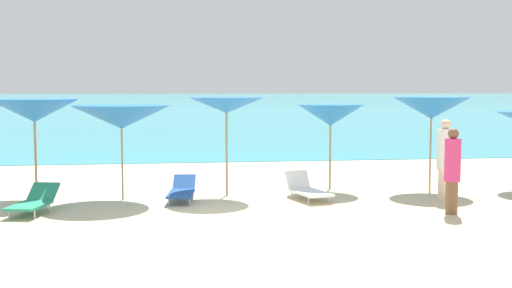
{
  "coord_description": "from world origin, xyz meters",
  "views": [
    {
      "loc": [
        -1.58,
        -11.7,
        2.55
      ],
      "look_at": [
        0.57,
        3.88,
        1.2
      ],
      "focal_mm": 44.0,
      "sensor_mm": 36.0,
      "label": 1
    }
  ],
  "objects_px": {
    "umbrella_5": "(331,115)",
    "beachgoer_2": "(452,169)",
    "umbrella_2": "(34,111)",
    "lounge_chair_1": "(307,189)",
    "lounge_chair_5": "(34,201)",
    "umbrella_4": "(227,106)",
    "lounge_chair_7": "(182,190)",
    "umbrella_3": "(121,117)",
    "umbrella_6": "(431,108)",
    "beachgoer_3": "(445,158)"
  },
  "relations": [
    {
      "from": "umbrella_5",
      "to": "beachgoer_2",
      "type": "bearing_deg",
      "value": -64.47
    },
    {
      "from": "umbrella_2",
      "to": "lounge_chair_1",
      "type": "relative_size",
      "value": 1.51
    },
    {
      "from": "lounge_chair_5",
      "to": "beachgoer_2",
      "type": "distance_m",
      "value": 8.69
    },
    {
      "from": "umbrella_4",
      "to": "lounge_chair_7",
      "type": "height_order",
      "value": "umbrella_4"
    },
    {
      "from": "umbrella_3",
      "to": "umbrella_5",
      "type": "bearing_deg",
      "value": 9.37
    },
    {
      "from": "umbrella_4",
      "to": "lounge_chair_5",
      "type": "distance_m",
      "value": 4.88
    },
    {
      "from": "umbrella_4",
      "to": "lounge_chair_1",
      "type": "relative_size",
      "value": 1.54
    },
    {
      "from": "umbrella_2",
      "to": "lounge_chair_7",
      "type": "xyz_separation_m",
      "value": [
        3.41,
        -0.85,
        -1.82
      ]
    },
    {
      "from": "umbrella_3",
      "to": "umbrella_6",
      "type": "height_order",
      "value": "umbrella_6"
    },
    {
      "from": "umbrella_3",
      "to": "umbrella_6",
      "type": "relative_size",
      "value": 0.98
    },
    {
      "from": "umbrella_2",
      "to": "beachgoer_2",
      "type": "bearing_deg",
      "value": -19.6
    },
    {
      "from": "umbrella_2",
      "to": "umbrella_3",
      "type": "distance_m",
      "value": 2.12
    },
    {
      "from": "umbrella_4",
      "to": "umbrella_5",
      "type": "distance_m",
      "value": 2.82
    },
    {
      "from": "umbrella_2",
      "to": "beachgoer_3",
      "type": "bearing_deg",
      "value": -9.86
    },
    {
      "from": "umbrella_6",
      "to": "lounge_chair_5",
      "type": "distance_m",
      "value": 9.69
    },
    {
      "from": "umbrella_5",
      "to": "umbrella_4",
      "type": "bearing_deg",
      "value": -166.76
    },
    {
      "from": "lounge_chair_7",
      "to": "beachgoer_2",
      "type": "relative_size",
      "value": 0.94
    },
    {
      "from": "beachgoer_3",
      "to": "umbrella_6",
      "type": "bearing_deg",
      "value": 146.04
    },
    {
      "from": "umbrella_3",
      "to": "umbrella_6",
      "type": "xyz_separation_m",
      "value": [
        7.65,
        0.29,
        0.17
      ]
    },
    {
      "from": "umbrella_5",
      "to": "lounge_chair_5",
      "type": "height_order",
      "value": "umbrella_5"
    },
    {
      "from": "umbrella_3",
      "to": "umbrella_5",
      "type": "relative_size",
      "value": 1.06
    },
    {
      "from": "umbrella_6",
      "to": "lounge_chair_1",
      "type": "xyz_separation_m",
      "value": [
        -3.37,
        -0.84,
        -1.86
      ]
    },
    {
      "from": "umbrella_2",
      "to": "umbrella_4",
      "type": "bearing_deg",
      "value": -3.96
    },
    {
      "from": "umbrella_4",
      "to": "beachgoer_2",
      "type": "xyz_separation_m",
      "value": [
        4.4,
        -2.86,
        -1.24
      ]
    },
    {
      "from": "umbrella_5",
      "to": "umbrella_6",
      "type": "bearing_deg",
      "value": -12.97
    },
    {
      "from": "umbrella_5",
      "to": "beachgoer_2",
      "type": "height_order",
      "value": "umbrella_5"
    },
    {
      "from": "umbrella_4",
      "to": "lounge_chair_5",
      "type": "relative_size",
      "value": 1.53
    },
    {
      "from": "lounge_chair_5",
      "to": "beachgoer_2",
      "type": "xyz_separation_m",
      "value": [
        8.57,
        -1.23,
        0.69
      ]
    },
    {
      "from": "lounge_chair_7",
      "to": "lounge_chair_5",
      "type": "bearing_deg",
      "value": -153.68
    },
    {
      "from": "lounge_chair_1",
      "to": "beachgoer_3",
      "type": "distance_m",
      "value": 3.26
    },
    {
      "from": "lounge_chair_1",
      "to": "beachgoer_2",
      "type": "distance_m",
      "value": 3.4
    },
    {
      "from": "lounge_chair_1",
      "to": "lounge_chair_7",
      "type": "xyz_separation_m",
      "value": [
        -2.91,
        0.22,
        0.0
      ]
    },
    {
      "from": "umbrella_2",
      "to": "umbrella_4",
      "type": "distance_m",
      "value": 4.52
    },
    {
      "from": "beachgoer_2",
      "to": "lounge_chair_7",
      "type": "bearing_deg",
      "value": -12.46
    },
    {
      "from": "lounge_chair_5",
      "to": "umbrella_5",
      "type": "bearing_deg",
      "value": 31.09
    },
    {
      "from": "umbrella_3",
      "to": "lounge_chair_5",
      "type": "distance_m",
      "value": 2.78
    },
    {
      "from": "umbrella_2",
      "to": "umbrella_5",
      "type": "height_order",
      "value": "umbrella_2"
    },
    {
      "from": "umbrella_3",
      "to": "lounge_chair_7",
      "type": "bearing_deg",
      "value": -13.45
    },
    {
      "from": "umbrella_3",
      "to": "lounge_chair_7",
      "type": "relative_size",
      "value": 1.4
    },
    {
      "from": "umbrella_6",
      "to": "umbrella_5",
      "type": "bearing_deg",
      "value": 167.03
    },
    {
      "from": "umbrella_3",
      "to": "beachgoer_2",
      "type": "xyz_separation_m",
      "value": [
        6.86,
        -2.65,
        -0.99
      ]
    },
    {
      "from": "umbrella_2",
      "to": "beachgoer_3",
      "type": "relative_size",
      "value": 1.24
    },
    {
      "from": "umbrella_3",
      "to": "umbrella_4",
      "type": "height_order",
      "value": "umbrella_4"
    },
    {
      "from": "umbrella_2",
      "to": "lounge_chair_5",
      "type": "distance_m",
      "value": 2.67
    },
    {
      "from": "beachgoer_2",
      "to": "beachgoer_3",
      "type": "xyz_separation_m",
      "value": [
        0.54,
        1.53,
        0.05
      ]
    },
    {
      "from": "umbrella_6",
      "to": "beachgoer_2",
      "type": "height_order",
      "value": "umbrella_6"
    },
    {
      "from": "umbrella_4",
      "to": "beachgoer_2",
      "type": "relative_size",
      "value": 1.34
    },
    {
      "from": "umbrella_2",
      "to": "lounge_chair_7",
      "type": "height_order",
      "value": "umbrella_2"
    },
    {
      "from": "umbrella_6",
      "to": "beachgoer_3",
      "type": "relative_size",
      "value": 1.26
    },
    {
      "from": "umbrella_4",
      "to": "lounge_chair_7",
      "type": "distance_m",
      "value": 2.29
    }
  ]
}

